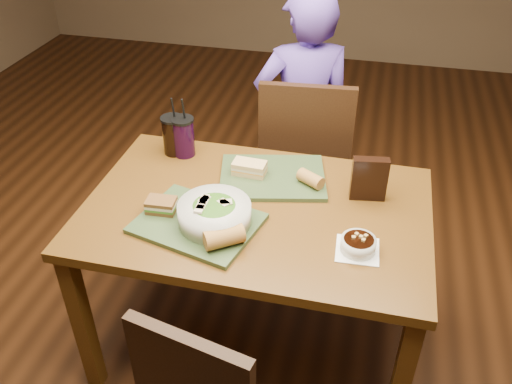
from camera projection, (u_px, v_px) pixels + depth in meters
ground at (256, 338)px, 2.48m from camera, size 6.00×6.00×0.00m
dining_table at (256, 226)px, 2.10m from camera, size 1.30×0.85×0.75m
chair_far at (307, 160)px, 2.69m from camera, size 0.47×0.47×1.00m
diner at (302, 122)px, 2.74m from camera, size 0.58×0.47×1.36m
tray_near at (197, 223)px, 1.95m from camera, size 0.49×0.41×0.02m
tray_far at (272, 177)px, 2.20m from camera, size 0.48×0.40×0.02m
salad_bowl at (214, 212)px, 1.92m from camera, size 0.26×0.26×0.09m
soup_bowl at (358, 244)px, 1.83m from camera, size 0.15×0.15×0.06m
sandwich_near at (161, 205)px, 1.99m from camera, size 0.11×0.08×0.05m
sandwich_far at (249, 168)px, 2.19m from camera, size 0.14×0.08×0.05m
baguette_near at (224, 237)px, 1.83m from camera, size 0.15×0.13×0.07m
baguette_far at (311, 179)px, 2.12m from camera, size 0.12×0.10×0.05m
cup_cola at (173, 135)px, 2.32m from camera, size 0.10×0.10×0.27m
cup_berry at (183, 136)px, 2.31m from camera, size 0.10×0.10×0.27m
chip_bag at (369, 179)px, 2.05m from camera, size 0.14×0.06×0.18m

